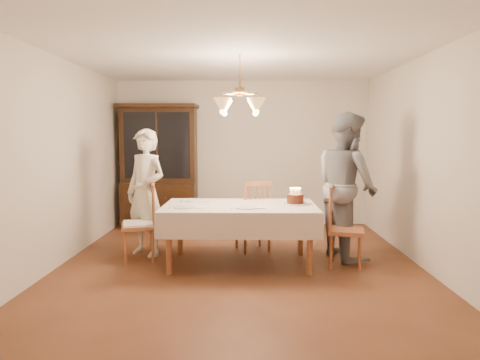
{
  "coord_description": "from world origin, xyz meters",
  "views": [
    {
      "loc": [
        0.1,
        -5.27,
        1.62
      ],
      "look_at": [
        0.0,
        0.2,
        1.05
      ],
      "focal_mm": 32.0,
      "sensor_mm": 36.0,
      "label": 1
    }
  ],
  "objects_px": {
    "china_hutch": "(159,168)",
    "birthday_cake": "(295,200)",
    "dining_table": "(240,211)",
    "elderly_woman": "(146,192)",
    "chair_far_side": "(253,219)"
  },
  "relations": [
    {
      "from": "chair_far_side",
      "to": "birthday_cake",
      "type": "bearing_deg",
      "value": -49.05
    },
    {
      "from": "china_hutch",
      "to": "birthday_cake",
      "type": "height_order",
      "value": "china_hutch"
    },
    {
      "from": "dining_table",
      "to": "china_hutch",
      "type": "xyz_separation_m",
      "value": [
        -1.47,
        2.25,
        0.36
      ]
    },
    {
      "from": "elderly_woman",
      "to": "birthday_cake",
      "type": "height_order",
      "value": "elderly_woman"
    },
    {
      "from": "china_hutch",
      "to": "chair_far_side",
      "type": "bearing_deg",
      "value": -44.11
    },
    {
      "from": "china_hutch",
      "to": "birthday_cake",
      "type": "bearing_deg",
      "value": -45.39
    },
    {
      "from": "chair_far_side",
      "to": "birthday_cake",
      "type": "xyz_separation_m",
      "value": [
        0.52,
        -0.6,
        0.38
      ]
    },
    {
      "from": "dining_table",
      "to": "china_hutch",
      "type": "bearing_deg",
      "value": 123.04
    },
    {
      "from": "chair_far_side",
      "to": "elderly_woman",
      "type": "xyz_separation_m",
      "value": [
        -1.45,
        -0.23,
        0.41
      ]
    },
    {
      "from": "dining_table",
      "to": "elderly_woman",
      "type": "height_order",
      "value": "elderly_woman"
    },
    {
      "from": "china_hutch",
      "to": "dining_table",
      "type": "bearing_deg",
      "value": -56.96
    },
    {
      "from": "elderly_woman",
      "to": "chair_far_side",
      "type": "bearing_deg",
      "value": 40.6
    },
    {
      "from": "china_hutch",
      "to": "birthday_cake",
      "type": "relative_size",
      "value": 7.2
    },
    {
      "from": "dining_table",
      "to": "birthday_cake",
      "type": "height_order",
      "value": "birthday_cake"
    },
    {
      "from": "dining_table",
      "to": "elderly_woman",
      "type": "distance_m",
      "value": 1.36
    }
  ]
}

